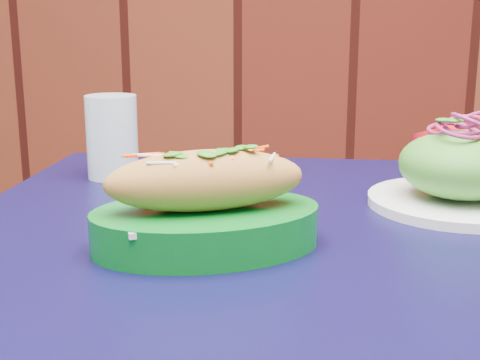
{
  "coord_description": "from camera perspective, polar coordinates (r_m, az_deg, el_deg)",
  "views": [
    {
      "loc": [
        0.23,
        0.65,
        0.98
      ],
      "look_at": [
        0.17,
        1.35,
        0.81
      ],
      "focal_mm": 50.0,
      "sensor_mm": 36.0,
      "label": 1
    }
  ],
  "objects": [
    {
      "name": "water_glass",
      "position": [
        1.0,
        -10.86,
        3.64
      ],
      "size": [
        0.07,
        0.07,
        0.12
      ],
      "primitive_type": "cylinder",
      "color": "silver",
      "rests_on": "cafe_table"
    },
    {
      "name": "banh_mi_basket",
      "position": [
        0.68,
        -2.91,
        -2.32
      ],
      "size": [
        0.28,
        0.23,
        0.11
      ],
      "rotation": [
        0.0,
        0.0,
        0.35
      ],
      "color": "#07681A",
      "rests_on": "cafe_table"
    },
    {
      "name": "salad_plate",
      "position": [
        0.87,
        18.31,
        0.73
      ],
      "size": [
        0.22,
        0.22,
        0.12
      ],
      "rotation": [
        0.0,
        0.0,
        0.25
      ],
      "color": "white",
      "rests_on": "cafe_table"
    },
    {
      "name": "cafe_table",
      "position": [
        0.78,
        4.53,
        -10.62
      ],
      "size": [
        0.82,
        0.82,
        0.75
      ],
      "rotation": [
        0.0,
        0.0,
        -0.02
      ],
      "color": "black",
      "rests_on": "ground"
    }
  ]
}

